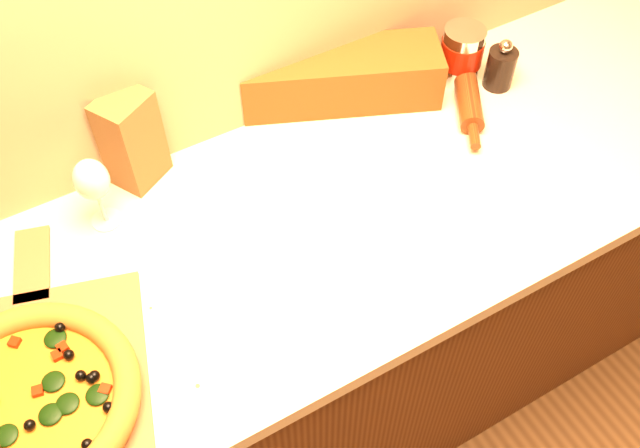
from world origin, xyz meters
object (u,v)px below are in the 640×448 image
at_px(pepper_grinder, 500,67).
at_px(wine_glass, 92,181).
at_px(pizza_peel, 31,391).
at_px(pizza, 28,403).
at_px(rolling_pin, 466,86).
at_px(coffee_canister, 461,53).

distance_m(pepper_grinder, wine_glass, 0.96).
height_order(pizza_peel, pizza, pizza).
bearing_deg(pizza, rolling_pin, 13.96).
relative_size(pizza_peel, pizza, 1.71).
relative_size(pizza_peel, pepper_grinder, 4.95).
relative_size(rolling_pin, wine_glass, 2.04).
bearing_deg(pizza_peel, coffee_canister, 31.25).
height_order(rolling_pin, wine_glass, wine_glass).
height_order(pizza, rolling_pin, pizza).
distance_m(pizza_peel, coffee_canister, 1.17).
xyz_separation_m(pizza, wine_glass, (0.25, 0.33, 0.09)).
xyz_separation_m(rolling_pin, coffee_canister, (0.02, 0.06, 0.04)).
xyz_separation_m(pizza_peel, rolling_pin, (1.11, 0.24, 0.02)).
height_order(pizza, pepper_grinder, pepper_grinder).
bearing_deg(rolling_pin, pepper_grinder, -6.25).
bearing_deg(pizza, wine_glass, 53.61).
relative_size(pepper_grinder, coffee_canister, 0.94).
bearing_deg(pizza_peel, pizza, -81.31).
height_order(pepper_grinder, wine_glass, wine_glass).
bearing_deg(pepper_grinder, wine_glass, 176.06).
xyz_separation_m(pizza, rolling_pin, (1.12, 0.28, -0.01)).
bearing_deg(wine_glass, pizza_peel, -129.10).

